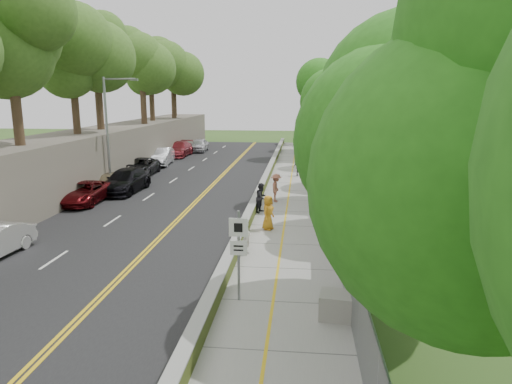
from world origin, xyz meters
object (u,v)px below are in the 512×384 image
object	(u,v)px
car_2	(85,193)
painter_0	(268,213)
construction_barrel	(318,180)
person_far	(299,167)
concrete_block	(339,306)
streetlight	(110,126)
signpost	(239,246)

from	to	relation	value
car_2	painter_0	size ratio (longest dim) A/B	2.73
construction_barrel	person_far	size ratio (longest dim) A/B	0.64
construction_barrel	concrete_block	xyz separation A→B (m)	(0.00, -20.76, -0.09)
streetlight	construction_barrel	distance (m)	15.58
car_2	person_far	bearing A→B (deg)	38.76
streetlight	signpost	world-z (taller)	streetlight
person_far	construction_barrel	bearing A→B (deg)	113.33
signpost	person_far	xyz separation A→B (m)	(1.75, 24.03, -1.15)
streetlight	person_far	distance (m)	15.49
construction_barrel	car_2	world-z (taller)	car_2
signpost	construction_barrel	distance (m)	20.17
signpost	streetlight	bearing A→B (deg)	124.08
car_2	streetlight	bearing A→B (deg)	87.05
streetlight	construction_barrel	xyz separation A→B (m)	(14.76, 2.84, -4.10)
car_2	concrete_block	bearing A→B (deg)	-43.80
signpost	car_2	distance (m)	17.40
concrete_block	car_2	world-z (taller)	car_2
streetlight	painter_0	world-z (taller)	streetlight
construction_barrel	painter_0	size ratio (longest dim) A/B	0.55
person_far	signpost	bearing A→B (deg)	89.43
construction_barrel	car_2	bearing A→B (deg)	-154.86
signpost	car_2	bearing A→B (deg)	132.17
concrete_block	painter_0	size ratio (longest dim) A/B	0.67
streetlight	painter_0	size ratio (longest dim) A/B	4.51
person_far	streetlight	bearing A→B (deg)	31.48
concrete_block	car_2	xyz separation A→B (m)	(-14.90, 13.77, 0.27)
construction_barrel	person_far	distance (m)	4.45
car_2	person_far	size ratio (longest dim) A/B	3.17
concrete_block	person_far	size ratio (longest dim) A/B	0.78
signpost	painter_0	distance (m)	8.35
signpost	painter_0	xyz separation A→B (m)	(0.35, 8.28, -1.03)
construction_barrel	painter_0	xyz separation A→B (m)	(-2.90, -11.57, 0.40)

